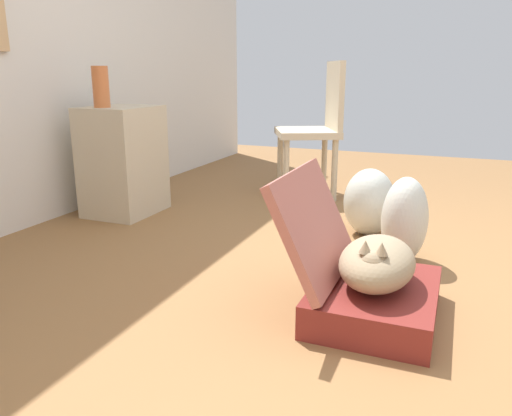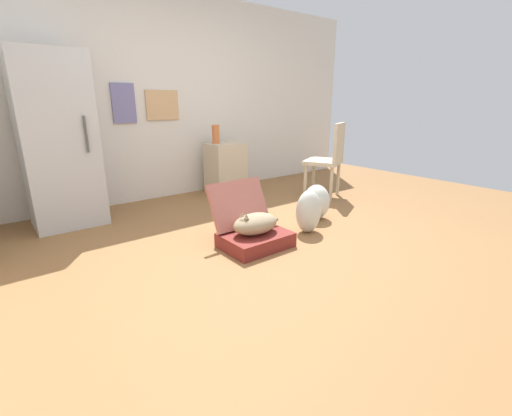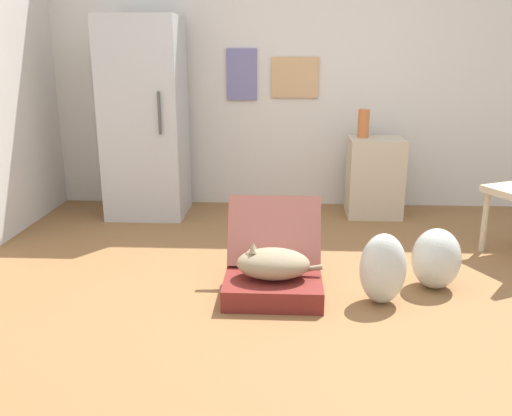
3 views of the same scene
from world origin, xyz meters
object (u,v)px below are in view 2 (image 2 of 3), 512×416
Objects in this scene: vase_tall at (216,134)px; chair at (329,157)px; suitcase_base at (255,240)px; side_table at (226,168)px; cat at (255,223)px; plastic_bag_clear at (316,202)px; refrigerator at (58,142)px; plastic_bag_white at (308,211)px.

chair is (1.08, -1.09, -0.28)m from vase_tall.
side_table is at bearing 64.10° from suitcase_base.
vase_tall reaches higher than suitcase_base.
suitcase_base is 1.13× the size of cat.
plastic_bag_clear is 1.61m from side_table.
refrigerator is at bearing 123.90° from suitcase_base.
suitcase_base is 2.13m from vase_tall.
refrigerator is at bearing 144.87° from plastic_bag_clear.
refrigerator is at bearing -177.39° from vase_tall.
plastic_bag_clear is 1.56× the size of vase_tall.
plastic_bag_clear is 2.76m from refrigerator.
vase_tall is at bearing -71.24° from chair.
cat is 0.74× the size of side_table.
plastic_bag_white is 2.63m from refrigerator.
refrigerator is (-1.82, 1.78, 0.65)m from plastic_bag_white.
refrigerator reaches higher than suitcase_base.
plastic_bag_white is 1.85m from side_table.
vase_tall is at bearing 99.18° from plastic_bag_clear.
cat is 0.30× the size of refrigerator.
vase_tall is (0.11, 1.87, 0.61)m from plastic_bag_white.
suitcase_base is at bearing -168.57° from plastic_bag_clear.
suitcase_base is 2.02m from side_table.
side_table is 2.82× the size of vase_tall.
side_table is at bearing -17.56° from vase_tall.
plastic_bag_white reaches higher than suitcase_base.
suitcase_base is 2.36× the size of vase_tall.
cat is at bearing -112.45° from vase_tall.
chair is at bearing 22.21° from cat.
refrigerator is at bearing -44.35° from chair.
suitcase_base is 0.16m from cat.
plastic_bag_clear reaches higher than cat.
chair reaches higher than side_table.
vase_tall is at bearing 2.61° from refrigerator.
refrigerator is 2.46× the size of side_table.
plastic_bag_clear is (0.37, 0.24, -0.02)m from plastic_bag_white.
suitcase_base is at bearing -4.11° from cat.
cat is 2.08× the size of vase_tall.
suitcase_base is 2.03m from chair.
chair is at bearing -47.64° from side_table.
vase_tall is at bearing 86.66° from plastic_bag_white.
vase_tall is (0.75, 1.84, 0.76)m from suitcase_base.
plastic_bag_clear is at bearing 11.43° from suitcase_base.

